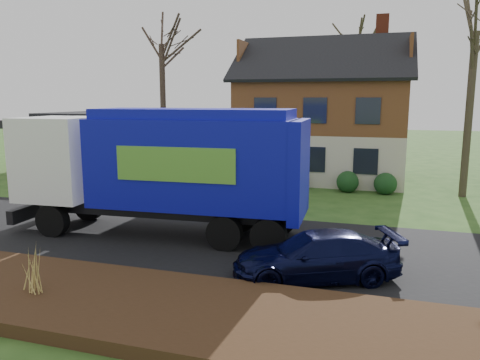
% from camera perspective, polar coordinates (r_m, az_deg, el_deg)
% --- Properties ---
extents(ground, '(120.00, 120.00, 0.00)m').
position_cam_1_polar(ground, '(15.51, -4.28, -7.39)').
color(ground, '#284A18').
rests_on(ground, ground).
extents(road, '(80.00, 7.00, 0.02)m').
position_cam_1_polar(road, '(15.51, -4.28, -7.35)').
color(road, black).
rests_on(road, ground).
extents(mulch_verge, '(80.00, 3.50, 0.30)m').
position_cam_1_polar(mulch_verge, '(11.02, -14.78, -14.29)').
color(mulch_verge, '#312010').
rests_on(mulch_verge, ground).
extents(main_house, '(12.95, 8.95, 9.26)m').
position_cam_1_polar(main_house, '(27.96, 9.18, 8.62)').
color(main_house, beige).
rests_on(main_house, ground).
extents(ranch_house, '(9.80, 8.20, 3.70)m').
position_cam_1_polar(ranch_house, '(32.09, -15.86, 4.56)').
color(ranch_house, maroon).
rests_on(ranch_house, ground).
extents(garbage_truck, '(10.12, 3.21, 4.28)m').
position_cam_1_polar(garbage_truck, '(15.80, -9.15, 2.01)').
color(garbage_truck, black).
rests_on(garbage_truck, ground).
extents(silver_sedan, '(4.62, 2.79, 1.44)m').
position_cam_1_polar(silver_sedan, '(19.96, -1.22, -1.32)').
color(silver_sedan, '#989BA0').
rests_on(silver_sedan, ground).
extents(navy_wagon, '(4.60, 3.27, 1.24)m').
position_cam_1_polar(navy_wagon, '(12.30, 9.20, -9.14)').
color(navy_wagon, black).
rests_on(navy_wagon, ground).
extents(tree_front_west, '(3.51, 3.51, 10.43)m').
position_cam_1_polar(tree_front_west, '(26.82, -9.63, 18.34)').
color(tree_front_west, '#3A2B23').
rests_on(tree_front_west, ground).
extents(tree_front_east, '(3.90, 3.90, 10.83)m').
position_cam_1_polar(tree_front_east, '(24.58, 27.05, 18.73)').
color(tree_front_east, '#3F3526').
rests_on(tree_front_east, ground).
extents(tree_back, '(3.62, 3.62, 11.46)m').
position_cam_1_polar(tree_back, '(35.04, 14.12, 17.75)').
color(tree_back, '#3B3323').
rests_on(tree_back, ground).
extents(grass_clump_mid, '(0.38, 0.32, 1.07)m').
position_cam_1_polar(grass_clump_mid, '(11.62, -23.83, -9.91)').
color(grass_clump_mid, tan).
rests_on(grass_clump_mid, mulch_verge).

